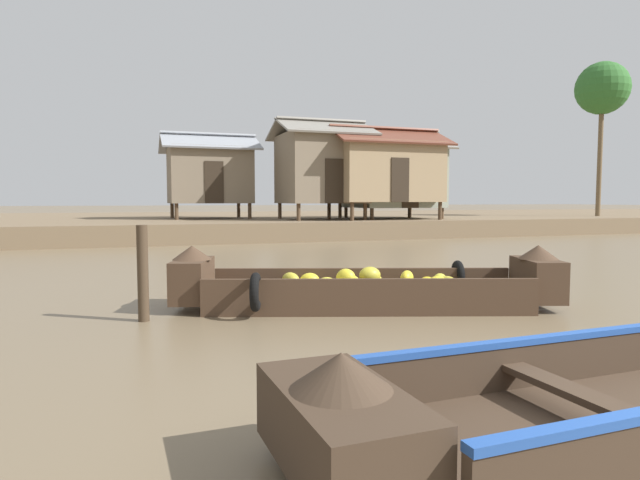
{
  "coord_description": "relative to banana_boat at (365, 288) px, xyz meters",
  "views": [
    {
      "loc": [
        -3.49,
        -1.87,
        1.56
      ],
      "look_at": [
        -0.27,
        7.36,
        0.84
      ],
      "focal_mm": 30.42,
      "sensor_mm": 36.0,
      "label": 1
    }
  ],
  "objects": [
    {
      "name": "mooring_post",
      "position": [
        -3.05,
        0.15,
        0.32
      ],
      "size": [
        0.14,
        0.14,
        1.24
      ],
      "primitive_type": "cylinder",
      "color": "#423323",
      "rests_on": "ground"
    },
    {
      "name": "ground_plane",
      "position": [
        0.31,
        4.76,
        -0.3
      ],
      "size": [
        300.0,
        300.0,
        0.0
      ],
      "primitive_type": "plane",
      "color": "#726047"
    },
    {
      "name": "banana_boat",
      "position": [
        0.0,
        0.0,
        0.0
      ],
      "size": [
        5.5,
        2.69,
        0.91
      ],
      "color": "#473323",
      "rests_on": "ground"
    },
    {
      "name": "stilt_house_mid_left",
      "position": [
        4.61,
        15.1,
        2.67
      ],
      "size": [
        4.01,
        3.79,
        4.31
      ],
      "color": "#4C3826",
      "rests_on": "riverbank_strip"
    },
    {
      "name": "palm_tree_mid",
      "position": [
        19.91,
        14.89,
        6.95
      ],
      "size": [
        2.67,
        2.67,
        7.92
      ],
      "color": "brown",
      "rests_on": "riverbank_strip"
    },
    {
      "name": "stilt_house_left",
      "position": [
        0.21,
        17.85,
        2.43
      ],
      "size": [
        4.24,
        3.5,
        3.86
      ],
      "color": "#4C3826",
      "rests_on": "riverbank_strip"
    },
    {
      "name": "stilt_house_mid_right",
      "position": [
        7.21,
        14.31,
        2.52
      ],
      "size": [
        5.15,
        3.57,
        3.98
      ],
      "color": "#4C3826",
      "rests_on": "riverbank_strip"
    },
    {
      "name": "stilt_house_right",
      "position": [
        8.15,
        15.28,
        2.38
      ],
      "size": [
        4.51,
        3.81,
        4.07
      ],
      "color": "#4C3826",
      "rests_on": "riverbank_strip"
    },
    {
      "name": "riverbank_strip",
      "position": [
        0.31,
        21.89,
        0.07
      ],
      "size": [
        160.0,
        20.0,
        0.72
      ],
      "primitive_type": "cube",
      "color": "#756047",
      "rests_on": "ground"
    }
  ]
}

